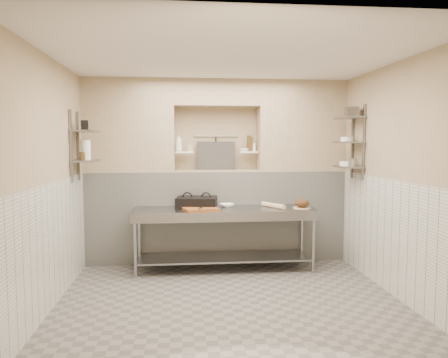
{
  "coord_description": "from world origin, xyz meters",
  "views": [
    {
      "loc": [
        -0.55,
        -5.0,
        1.84
      ],
      "look_at": [
        0.03,
        0.9,
        1.35
      ],
      "focal_mm": 35.0,
      "sensor_mm": 36.0,
      "label": 1
    }
  ],
  "objects": [
    {
      "name": "shelf_rail_right_b",
      "position": [
        1.98,
        0.85,
        1.85
      ],
      "size": [
        0.03,
        0.03,
        1.05
      ],
      "primitive_type": "cube",
      "color": "slate",
      "rests_on": "wall_right"
    },
    {
      "name": "box_left_upper",
      "position": [
        -1.84,
        1.06,
        2.08
      ],
      "size": [
        0.11,
        0.11,
        0.13
      ],
      "primitive_type": "cube",
      "rotation": [
        0.0,
        0.0,
        0.13
      ],
      "color": "black",
      "rests_on": "wall_shelf_left_upper"
    },
    {
      "name": "wall_right",
      "position": [
        2.05,
        0.0,
        1.4
      ],
      "size": [
        0.1,
        3.9,
        2.8
      ],
      "primitive_type": "cube",
      "color": "tan",
      "rests_on": "ground"
    },
    {
      "name": "bowl_right_mid",
      "position": [
        1.84,
        1.13,
        1.9
      ],
      "size": [
        0.18,
        0.18,
        0.07
      ],
      "primitive_type": "cylinder",
      "color": "white",
      "rests_on": "wall_shelf_right_mid"
    },
    {
      "name": "wall_shelf_right_lower",
      "position": [
        1.84,
        1.05,
        1.5
      ],
      "size": [
        0.3,
        0.5,
        0.02
      ],
      "primitive_type": "cube",
      "color": "slate",
      "rests_on": "wall_right"
    },
    {
      "name": "condiment_b",
      "position": [
        0.5,
        1.76,
        1.84
      ],
      "size": [
        0.06,
        0.06,
        0.25
      ],
      "primitive_type": "cylinder",
      "color": "#422E18",
      "rests_on": "alcove_shelf_right"
    },
    {
      "name": "mixing_bowl",
      "position": [
        0.12,
        1.32,
        0.93
      ],
      "size": [
        0.24,
        0.24,
        0.05
      ],
      "primitive_type": "imported",
      "rotation": [
        0.0,
        0.0,
        0.15
      ],
      "color": "white",
      "rests_on": "prep_table"
    },
    {
      "name": "wall_shelf_right_mid",
      "position": [
        1.84,
        1.05,
        1.85
      ],
      "size": [
        0.3,
        0.5,
        0.02
      ],
      "primitive_type": "cube",
      "color": "slate",
      "rests_on": "wall_right"
    },
    {
      "name": "bowl_right",
      "position": [
        1.84,
        1.1,
        1.54
      ],
      "size": [
        0.21,
        0.21,
        0.06
      ],
      "primitive_type": "cylinder",
      "color": "white",
      "rests_on": "wall_shelf_right_lower"
    },
    {
      "name": "wainscot_right",
      "position": [
        1.99,
        0.0,
        0.7
      ],
      "size": [
        0.02,
        3.9,
        1.4
      ],
      "primitive_type": "cube",
      "color": "silver",
      "rests_on": "floor"
    },
    {
      "name": "alcove_shelf_left",
      "position": [
        -0.5,
        1.75,
        1.7
      ],
      "size": [
        0.28,
        0.16,
        0.02
      ],
      "primitive_type": "cube",
      "color": "white",
      "rests_on": "backwall_lower"
    },
    {
      "name": "bottle_soap",
      "position": [
        -0.59,
        1.73,
        1.85
      ],
      "size": [
        0.11,
        0.11,
        0.27
      ],
      "primitive_type": "imported",
      "rotation": [
        0.0,
        0.0,
        0.01
      ],
      "color": "white",
      "rests_on": "alcove_shelf_left"
    },
    {
      "name": "wall_shelf_right_upper",
      "position": [
        1.84,
        1.05,
        2.2
      ],
      "size": [
        0.3,
        0.5,
        0.03
      ],
      "primitive_type": "cube",
      "color": "slate",
      "rests_on": "wall_right"
    },
    {
      "name": "alcove_sill",
      "position": [
        0.0,
        1.75,
        1.41
      ],
      "size": [
        1.3,
        0.4,
        0.02
      ],
      "primitive_type": "cube",
      "color": "tan",
      "rests_on": "backwall_lower"
    },
    {
      "name": "jug_left",
      "position": [
        -1.84,
        1.07,
        1.75
      ],
      "size": [
        0.13,
        0.13,
        0.27
      ],
      "primitive_type": "cylinder",
      "color": "white",
      "rests_on": "wall_shelf_left_lower"
    },
    {
      "name": "hanging_steel",
      "position": [
        0.0,
        1.9,
        1.78
      ],
      "size": [
        0.02,
        0.02,
        0.3
      ],
      "primitive_type": "cylinder",
      "color": "black",
      "rests_on": "utensil_rail"
    },
    {
      "name": "utensil_rail",
      "position": [
        0.0,
        1.92,
        1.95
      ],
      "size": [
        0.7,
        0.02,
        0.02
      ],
      "primitive_type": "cylinder",
      "rotation": [
        0.0,
        1.57,
        0.0
      ],
      "color": "gray",
      "rests_on": "wall_back"
    },
    {
      "name": "shelf_rail_left_b",
      "position": [
        -1.98,
        0.85,
        1.8
      ],
      "size": [
        0.03,
        0.03,
        0.95
      ],
      "primitive_type": "cube",
      "color": "slate",
      "rests_on": "wall_left"
    },
    {
      "name": "wall_back",
      "position": [
        0.0,
        2.0,
        1.4
      ],
      "size": [
        4.0,
        0.1,
        2.8
      ],
      "primitive_type": "cube",
      "color": "tan",
      "rests_on": "ground"
    },
    {
      "name": "jar_alcove",
      "position": [
        -0.41,
        1.75,
        1.77
      ],
      "size": [
        0.08,
        0.08,
        0.12
      ],
      "primitive_type": "cube",
      "color": "tan",
      "rests_on": "alcove_shelf_left"
    },
    {
      "name": "wall_front",
      "position": [
        0.0,
        -2.0,
        1.4
      ],
      "size": [
        4.0,
        0.1,
        2.8
      ],
      "primitive_type": "cube",
      "color": "tan",
      "rests_on": "ground"
    },
    {
      "name": "splash_panel",
      "position": [
        0.0,
        1.85,
        1.64
      ],
      "size": [
        0.6,
        0.08,
        0.45
      ],
      "primitive_type": "cube",
      "rotation": [
        -0.14,
        0.0,
        0.0
      ],
      "color": "#383330",
      "rests_on": "alcove_sill"
    },
    {
      "name": "ceiling",
      "position": [
        0.0,
        0.0,
        2.85
      ],
      "size": [
        4.0,
        3.9,
        0.1
      ],
      "primitive_type": "cube",
      "color": "silver",
      "rests_on": "ground"
    },
    {
      "name": "basket_right",
      "position": [
        1.84,
        0.97,
        2.28
      ],
      "size": [
        0.2,
        0.23,
        0.13
      ],
      "primitive_type": "cube",
      "rotation": [
        0.0,
        0.0,
        -0.18
      ],
      "color": "gray",
      "rests_on": "wall_shelf_right_upper"
    },
    {
      "name": "backwall_lower",
      "position": [
        0.0,
        1.75,
        0.7
      ],
      "size": [
        4.0,
        0.4,
        1.4
      ],
      "primitive_type": "cube",
      "color": "silver",
      "rests_on": "floor"
    },
    {
      "name": "backwall_header",
      "position": [
        0.0,
        1.75,
        2.6
      ],
      "size": [
        1.3,
        0.4,
        0.4
      ],
      "primitive_type": "cube",
      "color": "tan",
      "rests_on": "backwall_lower"
    },
    {
      "name": "condiment_a",
      "position": [
        0.54,
        1.75,
        1.82
      ],
      "size": [
        0.06,
        0.06,
        0.22
      ],
      "primitive_type": "cylinder",
      "color": "#422E18",
      "rests_on": "alcove_shelf_right"
    },
    {
      "name": "condiment_c",
      "position": [
        0.58,
        1.77,
        1.78
      ],
      "size": [
        0.07,
        0.07,
        0.13
      ],
      "primitive_type": "cylinder",
      "color": "white",
      "rests_on": "alcove_shelf_right"
    },
    {
      "name": "panini_press",
      "position": [
        -0.33,
        1.29,
        0.98
      ],
      "size": [
        0.63,
        0.5,
        0.16
      ],
      "rotation": [
        0.0,
        0.0,
        -0.15
      ],
      "color": "black",
      "rests_on": "prep_table"
    },
    {
      "name": "jar_left",
      "position": [
        -1.84,
        0.86,
        1.67
      ],
      "size": [
        0.07,
        0.07,
        0.11
      ],
      "primitive_type": "cylinder",
      "color": "#422E18",
      "rests_on": "wall_shelf_left_lower"
    },
    {
      "name": "cutting_board",
      "position": [
        -0.28,
        1.0,
        0.92
      ],
      "size": [
        0.53,
        0.43,
        0.04
      ],
      "primitive_type": "cube",
      "rotation": [
        0.0,
        0.0,
        0.27
      ],
      "color": "brown",
      "rests_on": "prep_table"
    },
    {
      "name": "floor",
      "position": [
        0.0,
        0.0,
        -0.05
      ],
      "size": [
        4.0,
        3.9,
        0.1
      ],
      "primitive_type": "cube",
      "color": "slate",
      "rests_on": "ground"
    },
    {
      "name": "bowl_alcove",
      "position": [
        0.43,
        1.74,
        1.73
      ],
      "size": [
        0.19,
        0.19,
        0.04
      ],
      "primitive_type": "imported",
      "rotation": [
        0.0,
        0.0,
        -0.42
      ],
      "color": "white",
      "rests_on": "alcove_shelf_right"
    },
    {
      "name": "knife_blade",
      "position": [
        -0.15,
        1.11,
        0.95
      ],
      "size": [
        0.23,
        0.03,
        0.01
      ],
      "primitive_type": "cube",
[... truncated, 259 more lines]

